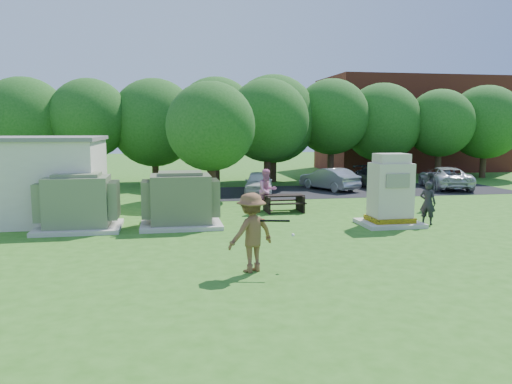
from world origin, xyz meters
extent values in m
plane|color=#2D6619|center=(0.00, 0.00, 0.00)|extent=(120.00, 120.00, 0.00)
cube|color=maroon|center=(18.00, 27.00, 4.00)|extent=(15.00, 8.00, 8.00)
cube|color=#232326|center=(7.00, 13.50, 0.01)|extent=(20.00, 6.00, 0.01)
cube|color=beige|center=(-6.50, 4.50, 0.07)|extent=(3.00, 2.40, 0.15)
cube|color=#667452|center=(-6.50, 4.50, 1.05)|extent=(2.20, 1.80, 1.80)
cube|color=#667452|center=(-6.50, 4.50, 2.01)|extent=(1.60, 1.30, 0.12)
cube|color=#667452|center=(-7.77, 4.50, 1.07)|extent=(0.32, 1.50, 1.35)
cube|color=#667452|center=(-5.23, 4.50, 1.07)|extent=(0.32, 1.50, 1.35)
cube|color=beige|center=(-2.80, 4.50, 0.07)|extent=(3.00, 2.40, 0.15)
cube|color=#5C6446|center=(-2.80, 4.50, 1.05)|extent=(2.20, 1.80, 1.80)
cube|color=#5C6446|center=(-2.80, 4.50, 2.01)|extent=(1.60, 1.30, 0.12)
cube|color=#5C6446|center=(-4.07, 4.50, 1.07)|extent=(0.32, 1.50, 1.35)
cube|color=#5C6446|center=(-1.53, 4.50, 1.07)|extent=(0.32, 1.50, 1.35)
cube|color=beige|center=(5.06, 3.24, 0.08)|extent=(2.25, 1.84, 0.15)
cube|color=yellow|center=(5.06, 3.24, 0.25)|extent=(1.59, 1.28, 0.18)
cube|color=beige|center=(5.06, 3.24, 1.36)|extent=(1.43, 1.12, 2.05)
cube|color=beige|center=(5.06, 3.24, 2.56)|extent=(1.18, 0.92, 0.36)
cube|color=gray|center=(5.06, 2.65, 1.77)|extent=(0.92, 0.04, 0.51)
cube|color=black|center=(1.79, 6.98, 0.73)|extent=(1.77, 0.69, 0.06)
cube|color=black|center=(1.79, 7.52, 0.43)|extent=(1.77, 0.25, 0.05)
cube|color=black|center=(1.79, 6.44, 0.43)|extent=(1.77, 0.25, 0.05)
cube|color=black|center=(1.02, 6.98, 0.36)|extent=(0.08, 1.33, 0.73)
cube|color=black|center=(2.55, 6.98, 0.36)|extent=(0.08, 1.33, 0.73)
imported|color=brown|center=(-1.20, -1.92, 1.03)|extent=(1.53, 1.27, 2.06)
imported|color=black|center=(6.54, 3.10, 0.84)|extent=(0.71, 0.71, 1.67)
imported|color=#D06E9D|center=(1.06, 7.08, 0.95)|extent=(1.10, 0.97, 1.90)
imported|color=#27272C|center=(8.48, 6.36, 0.86)|extent=(0.83, 1.09, 1.73)
imported|color=silver|center=(1.82, 13.15, 0.64)|extent=(2.27, 3.98, 1.28)
imported|color=#9D9DA1|center=(6.29, 14.09, 0.66)|extent=(2.89, 4.25, 1.33)
imported|color=black|center=(9.48, 13.68, 0.68)|extent=(2.30, 4.85, 1.37)
imported|color=silver|center=(13.45, 13.45, 0.67)|extent=(3.25, 5.20, 1.34)
cylinder|color=black|center=(-0.67, -2.10, 1.35)|extent=(0.84, 0.25, 0.06)
cylinder|color=maroon|center=(-0.97, -1.96, 1.35)|extent=(0.23, 0.11, 0.06)
sphere|color=white|center=(-0.07, -1.83, 0.90)|extent=(0.09, 0.09, 0.09)
cylinder|color=#47301E|center=(-12.00, 19.40, 1.20)|extent=(0.44, 0.44, 2.40)
sphere|color=#235B1C|center=(-12.00, 19.40, 4.08)|extent=(5.60, 5.60, 5.60)
cylinder|color=#47301E|center=(-8.00, 18.80, 1.40)|extent=(0.44, 0.44, 2.80)
sphere|color=#235B1C|center=(-8.00, 18.80, 4.30)|extent=(5.00, 5.00, 5.00)
cylinder|color=#47301E|center=(-4.00, 19.60, 1.15)|extent=(0.44, 0.44, 2.30)
sphere|color=#235B1C|center=(-4.00, 19.60, 4.04)|extent=(5.80, 5.80, 5.80)
cylinder|color=#47301E|center=(0.00, 18.70, 1.35)|extent=(0.44, 0.44, 2.70)
sphere|color=#235B1C|center=(0.00, 18.70, 4.32)|extent=(5.40, 5.40, 5.40)
cylinder|color=#47301E|center=(4.00, 19.30, 1.25)|extent=(0.44, 0.44, 2.50)
sphere|color=#235B1C|center=(4.00, 19.30, 4.30)|extent=(6.00, 6.00, 6.00)
cylinder|color=#47301E|center=(8.00, 18.90, 1.45)|extent=(0.44, 0.44, 2.90)
sphere|color=#235B1C|center=(8.00, 18.90, 4.46)|extent=(5.20, 5.20, 5.20)
cylinder|color=#47301E|center=(12.00, 19.50, 1.20)|extent=(0.44, 0.44, 2.40)
sphere|color=#235B1C|center=(12.00, 19.50, 4.08)|extent=(5.60, 5.60, 5.60)
cylinder|color=#47301E|center=(16.00, 18.60, 1.30)|extent=(0.44, 0.44, 2.60)
sphere|color=#235B1C|center=(16.00, 18.60, 4.04)|extent=(4.80, 4.80, 4.80)
cylinder|color=#47301E|center=(20.00, 19.20, 1.25)|extent=(0.44, 0.44, 2.50)
sphere|color=#235B1C|center=(20.00, 19.20, 4.12)|extent=(5.40, 5.40, 5.40)
cylinder|color=#47301E|center=(-1.00, 11.50, 1.20)|extent=(0.44, 0.44, 2.40)
sphere|color=#235B1C|center=(-1.00, 11.50, 3.78)|extent=(4.60, 4.60, 4.60)
cylinder|color=#47301E|center=(3.00, 16.50, 1.30)|extent=(0.44, 0.44, 2.60)
sphere|color=#235B1C|center=(3.00, 16.50, 4.16)|extent=(5.20, 5.20, 5.20)
camera|label=1|loc=(-3.34, -14.32, 3.70)|focal=35.00mm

